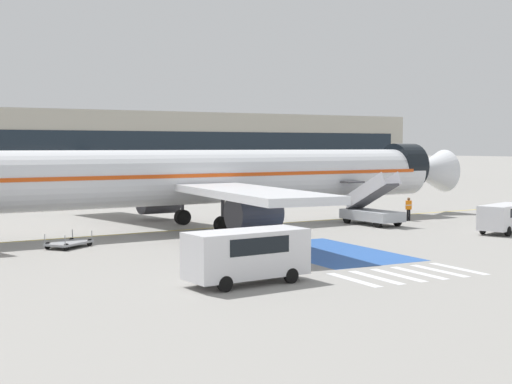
{
  "coord_description": "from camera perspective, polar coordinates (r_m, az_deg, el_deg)",
  "views": [
    {
      "loc": [
        -21.24,
        -46.17,
        5.69
      ],
      "look_at": [
        1.72,
        -2.82,
        2.56
      ],
      "focal_mm": 50.0,
      "sensor_mm": 36.0,
      "label": 1
    }
  ],
  "objects": [
    {
      "name": "apron_walkway_bar_3",
      "position": [
        33.13,
        12.88,
        -6.32
      ],
      "size": [
        0.44,
        3.6,
        0.01
      ],
      "primitive_type": "cube",
      "color": "silver",
      "rests_on": "ground_plane"
    },
    {
      "name": "service_van_1",
      "position": [
        29.57,
        -0.74,
        -4.82
      ],
      "size": [
        5.38,
        2.5,
        2.24
      ],
      "rotation": [
        0.0,
        0.0,
        1.67
      ],
      "color": "silver",
      "rests_on": "ground_plane"
    },
    {
      "name": "apron_walkway_bar_5",
      "position": [
        34.73,
        15.9,
        -5.91
      ],
      "size": [
        0.44,
        3.6,
        0.01
      ],
      "primitive_type": "cube",
      "color": "silver",
      "rests_on": "ground_plane"
    },
    {
      "name": "apron_walkway_bar_2",
      "position": [
        32.37,
        11.27,
        -6.54
      ],
      "size": [
        0.44,
        3.6,
        0.01
      ],
      "primitive_type": "cube",
      "color": "silver",
      "rests_on": "ground_plane"
    },
    {
      "name": "apron_leadline_yellow",
      "position": [
        50.45,
        -2.66,
        -2.82
      ],
      "size": [
        79.86,
        6.36,
        0.01
      ],
      "primitive_type": "cube",
      "rotation": [
        0.0,
        0.0,
        -1.49
      ],
      "color": "gold",
      "rests_on": "ground_plane"
    },
    {
      "name": "traffic_cone_0",
      "position": [
        41.24,
        1.79,
        -3.79
      ],
      "size": [
        0.63,
        0.63,
        0.69
      ],
      "color": "orange",
      "rests_on": "ground_plane"
    },
    {
      "name": "baggage_cart",
      "position": [
        41.62,
        -14.74,
        -3.97
      ],
      "size": [
        2.97,
        2.79,
        0.87
      ],
      "rotation": [
        0.0,
        0.0,
        2.24
      ],
      "color": "gray",
      "rests_on": "ground_plane"
    },
    {
      "name": "service_van_3",
      "position": [
        49.54,
        19.26,
        -1.81
      ],
      "size": [
        5.0,
        3.34,
        1.89
      ],
      "rotation": [
        0.0,
        0.0,
        5.07
      ],
      "color": "silver",
      "rests_on": "ground_plane"
    },
    {
      "name": "apron_walkway_bar_4",
      "position": [
        33.92,
        14.43,
        -6.12
      ],
      "size": [
        0.44,
        3.6,
        0.01
      ],
      "primitive_type": "cube",
      "color": "silver",
      "rests_on": "ground_plane"
    },
    {
      "name": "apron_walkway_bar_1",
      "position": [
        31.64,
        9.57,
        -6.76
      ],
      "size": [
        0.44,
        3.6,
        0.01
      ],
      "primitive_type": "cube",
      "color": "silver",
      "rests_on": "ground_plane"
    },
    {
      "name": "fuel_tanker",
      "position": [
        68.55,
        -16.18,
        0.16
      ],
      "size": [
        10.95,
        3.5,
        3.35
      ],
      "rotation": [
        0.0,
        0.0,
        1.67
      ],
      "color": "#38383D",
      "rests_on": "ground_plane"
    },
    {
      "name": "ground_plane",
      "position": [
        51.14,
        -3.19,
        -2.74
      ],
      "size": [
        600.0,
        600.0,
        0.0
      ],
      "primitive_type": "plane",
      "color": "gray"
    },
    {
      "name": "boarding_stairs_forward",
      "position": [
        52.54,
        9.22,
        -1.54
      ],
      "size": [
        2.56,
        5.36,
        3.93
      ],
      "rotation": [
        0.0,
        0.0,
        0.08
      ],
      "color": "#ADB2BA",
      "rests_on": "ground_plane"
    },
    {
      "name": "apron_walkway_bar_0",
      "position": [
        30.93,
        7.79,
        -6.98
      ],
      "size": [
        0.44,
        3.6,
        0.01
      ],
      "primitive_type": "cube",
      "color": "silver",
      "rests_on": "ground_plane"
    },
    {
      "name": "ground_crew_1",
      "position": [
        45.83,
        -0.9,
        -2.22
      ],
      "size": [
        0.47,
        0.33,
        1.74
      ],
      "rotation": [
        0.0,
        0.0,
        0.25
      ],
      "color": "black",
      "rests_on": "ground_plane"
    },
    {
      "name": "ground_crew_0",
      "position": [
        55.85,
        12.11,
        -1.21
      ],
      "size": [
        0.46,
        0.28,
        1.79
      ],
      "rotation": [
        0.0,
        0.0,
        3.01
      ],
      "color": "black",
      "rests_on": "ground_plane"
    },
    {
      "name": "apron_stand_patch_blue",
      "position": [
        38.88,
        5.81,
        -4.78
      ],
      "size": [
        5.75,
        9.8,
        0.01
      ],
      "primitive_type": "cube",
      "color": "#2856A8",
      "rests_on": "ground_plane"
    },
    {
      "name": "airliner",
      "position": [
        49.85,
        -3.32,
        1.19
      ],
      "size": [
        45.93,
        32.98,
        10.86
      ],
      "rotation": [
        0.0,
        0.0,
        -1.49
      ],
      "color": "silver",
      "rests_on": "ground_plane"
    },
    {
      "name": "traffic_cone_2",
      "position": [
        44.76,
        -2.86,
        -3.36
      ],
      "size": [
        0.42,
        0.42,
        0.46
      ],
      "color": "orange",
      "rests_on": "ground_plane"
    }
  ]
}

